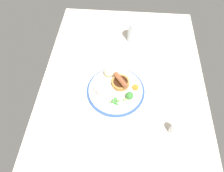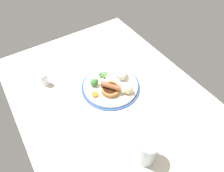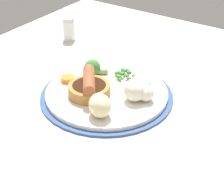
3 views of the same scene
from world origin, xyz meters
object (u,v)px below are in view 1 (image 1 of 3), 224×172
carrot_slice_3 (135,87)px  salt_shaker (174,129)px  pea_pile (115,101)px  fork (172,33)px  potato_chunk_0 (109,73)px  dinner_plate (116,90)px  broccoli_floret_near (129,96)px  drinking_glass (134,32)px  cauliflower_floret (100,88)px  sausage_pudding (121,82)px

carrot_slice_3 → salt_shaker: size_ratio=0.46×
pea_pile → fork: pea_pile is taller
potato_chunk_0 → salt_shaker: 39.32cm
dinner_plate → carrot_slice_3: size_ratio=9.48×
dinner_plate → potato_chunk_0: bearing=26.7°
potato_chunk_0 → salt_shaker: size_ratio=0.78×
dinner_plate → broccoli_floret_near: bearing=-122.3°
drinking_glass → potato_chunk_0: bearing=156.7°
broccoli_floret_near → fork: size_ratio=0.27×
drinking_glass → fork: bearing=-72.1°
cauliflower_floret → fork: (43.88, -37.18, -3.25)cm
sausage_pudding → carrot_slice_3: size_ratio=2.94×
potato_chunk_0 → fork: bearing=-44.7°
dinner_plate → sausage_pudding: 4.59cm
carrot_slice_3 → salt_shaker: (-19.77, -15.94, 1.19)cm
broccoli_floret_near → potato_chunk_0: bearing=92.5°
broccoli_floret_near → salt_shaker: salt_shaker is taller
cauliflower_floret → potato_chunk_0: bearing=-17.8°
dinner_plate → carrot_slice_3: bearing=-81.1°
broccoli_floret_near → salt_shaker: bearing=-75.7°
dinner_plate → cauliflower_floret: (-1.35, 7.00, 2.98)cm
broccoli_floret_near → cauliflower_floret: size_ratio=0.74×
cauliflower_floret → salt_shaker: size_ratio=1.03×
pea_pile → salt_shaker: size_ratio=0.76×
dinner_plate → pea_pile: size_ratio=5.79×
sausage_pudding → fork: 48.42cm
sausage_pudding → potato_chunk_0: sausage_pudding is taller
cauliflower_floret → fork: 57.61cm
dinner_plate → fork: bearing=-35.4°
pea_pile → broccoli_floret_near: (2.72, -6.16, 0.82)cm
pea_pile → potato_chunk_0: bearing=16.3°
broccoli_floret_near → dinner_plate: bearing=109.2°
dinner_plate → drinking_glass: 36.55cm
pea_pile → drinking_glass: (42.09, -7.47, 3.83)cm
pea_pile → carrot_slice_3: 12.20cm
carrot_slice_3 → fork: 46.11cm
dinner_plate → pea_pile: pea_pile is taller
sausage_pudding → cauliflower_floret: bearing=-100.9°
sausage_pudding → broccoli_floret_near: bearing=-6.4°
cauliflower_floret → potato_chunk_0: 9.79cm
broccoli_floret_near → salt_shaker: size_ratio=0.77×
pea_pile → drinking_glass: drinking_glass is taller
fork → drinking_glass: size_ratio=1.47×
fork → drinking_glass: bearing=126.1°
cauliflower_floret → potato_chunk_0: size_ratio=1.33×
pea_pile → drinking_glass: 42.92cm
fork → drinking_glass: drinking_glass is taller
fork → salt_shaker: 61.11cm
pea_pile → fork: bearing=-31.2°
broccoli_floret_near → carrot_slice_3: size_ratio=1.66×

